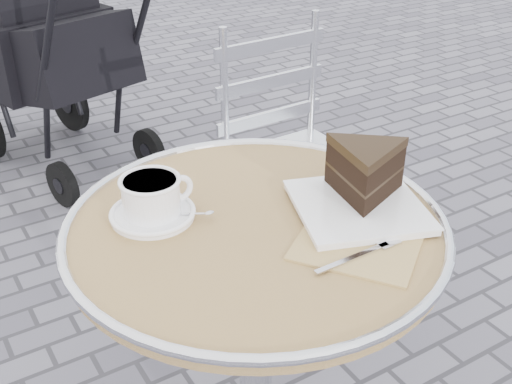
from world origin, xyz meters
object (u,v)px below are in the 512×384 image
cafe_table (256,293)px  cappuccino_set (153,200)px  baby_stroller (45,57)px  cake_plate_set (364,179)px  bistro_chair (284,130)px

cafe_table → cappuccino_set: cappuccino_set is taller
baby_stroller → cafe_table: bearing=-108.4°
cappuccino_set → cake_plate_set: (0.36, -0.17, 0.02)m
cappuccino_set → bistro_chair: (0.66, 0.55, -0.23)m
cafe_table → baby_stroller: (0.11, 1.94, -0.07)m
cafe_table → cappuccino_set: (-0.15, 0.12, 0.20)m
cafe_table → cake_plate_set: (0.21, -0.05, 0.22)m
bistro_chair → baby_stroller: size_ratio=0.77×
baby_stroller → cake_plate_set: bearing=-102.3°
cappuccino_set → baby_stroller: baby_stroller is taller
cappuccino_set → cafe_table: bearing=-38.2°
bistro_chair → baby_stroller: (-0.40, 1.27, -0.05)m
cafe_table → cappuccino_set: 0.28m
bistro_chair → baby_stroller: baby_stroller is taller
cappuccino_set → cake_plate_set: size_ratio=0.46×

